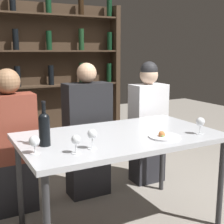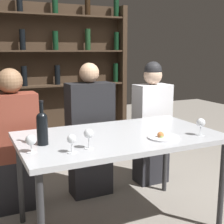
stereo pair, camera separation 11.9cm
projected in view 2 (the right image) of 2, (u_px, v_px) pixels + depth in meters
The scene contains 11 objects.
dining_table at pixel (119, 142), 2.35m from camera, with size 1.49×0.87×0.75m.
wine_rack_wall at pixel (56, 76), 3.85m from camera, with size 1.82×0.21×2.04m.
wine_bottle at pixel (42, 127), 2.07m from camera, with size 0.07×0.07×0.30m.
wine_glass_0 at pixel (31, 141), 1.92m from camera, with size 0.07×0.07×0.11m.
wine_glass_1 at pixel (72, 140), 1.91m from camera, with size 0.06×0.06×0.12m.
wine_glass_2 at pixel (201, 123), 2.31m from camera, with size 0.07×0.07×0.13m.
wine_glass_3 at pixel (89, 134), 1.99m from camera, with size 0.06×0.06×0.13m.
food_plate_0 at pixel (163, 137), 2.24m from camera, with size 0.23×0.23×0.05m.
seated_person_left at pixel (14, 145), 2.65m from camera, with size 0.41×0.22×1.23m.
seated_person_center at pixel (90, 135), 2.94m from camera, with size 0.42×0.22×1.26m.
seated_person_right at pixel (152, 125), 3.22m from camera, with size 0.36×0.22×1.26m.
Camera 2 is at (-1.01, -2.03, 1.37)m, focal length 50.00 mm.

